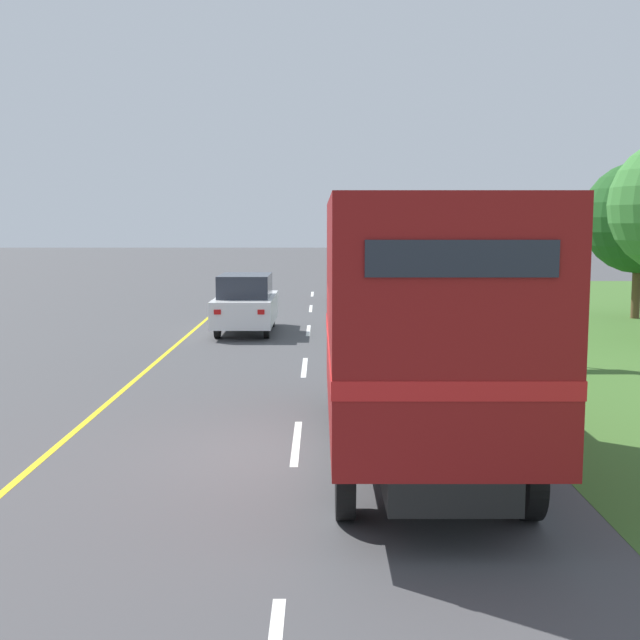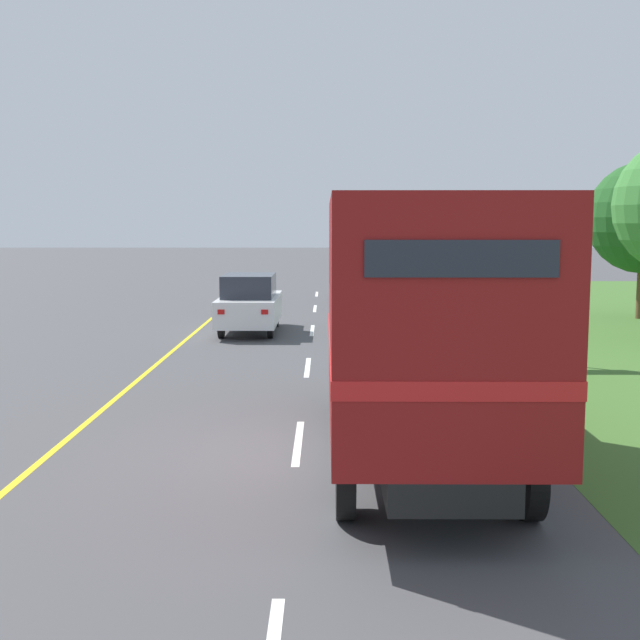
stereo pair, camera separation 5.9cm
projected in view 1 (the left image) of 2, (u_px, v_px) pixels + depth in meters
The scene contains 11 objects.
ground_plane at pixel (298, 453), 12.06m from camera, with size 200.00×200.00×0.00m, color #444447.
edge_line_yellow at pixel (172, 352), 21.49m from camera, with size 0.12×52.43×0.01m, color yellow.
centre_dash_near at pixel (299, 442), 12.62m from camera, with size 0.12×2.60×0.01m, color white.
centre_dash_mid_a at pixel (308, 367), 19.17m from camera, with size 0.12×2.60×0.01m, color white.
centre_dash_mid_b at pixel (312, 330), 25.73m from camera, with size 0.12×2.60×0.01m, color white.
centre_dash_far at pixel (314, 309), 32.28m from camera, with size 0.12×2.60×0.01m, color white.
centre_dash_farthest at pixel (315, 294), 38.83m from camera, with size 0.12×2.60×0.01m, color white.
horse_trailer_truck at pixel (418, 319), 11.48m from camera, with size 2.51×8.11×3.75m.
lead_car_white at pixel (249, 303), 25.17m from camera, with size 1.80×4.31×1.84m.
lead_car_grey_ahead at pixel (360, 278), 35.46m from camera, with size 1.80×4.20×1.99m.
highway_sign at pixel (544, 297), 19.16m from camera, with size 2.05×0.09×2.63m.
Camera 1 is at (0.37, -11.73, 3.44)m, focal length 45.00 mm.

